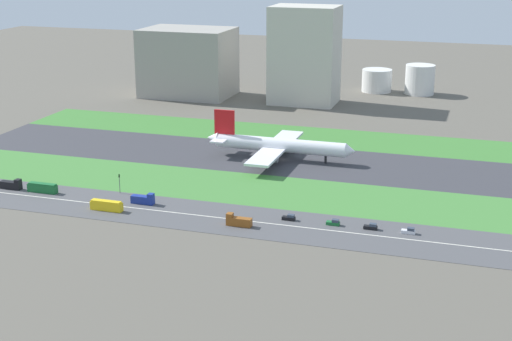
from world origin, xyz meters
The scene contains 21 objects.
ground_plane centered at (0.00, 0.00, 0.00)m, with size 800.00×800.00×0.00m, color #5B564C.
runway centered at (0.00, 0.00, 0.05)m, with size 280.00×46.00×0.10m, color #38383D.
grass_median_north centered at (0.00, 41.00, 0.05)m, with size 280.00×36.00×0.10m, color #3D7A33.
grass_median_south centered at (0.00, -41.00, 0.05)m, with size 280.00×36.00×0.10m, color #427F38.
highway centered at (0.00, -73.00, 0.05)m, with size 280.00×28.00×0.10m, color #4C4C4F.
highway_centerline centered at (0.00, -73.00, 0.11)m, with size 266.00×0.50×0.01m, color silver.
airliner centered at (-2.87, 0.00, 6.23)m, with size 65.00×56.00×19.70m.
truck_2 centered at (-86.56, -68.00, 1.67)m, with size 8.40×2.50×4.00m.
car_1 centered at (36.16, -68.00, 0.92)m, with size 4.40×1.80×2.00m.
bus_0 centered at (-41.45, -78.00, 1.82)m, with size 11.60×2.50×3.50m.
car_3 centered at (60.53, -68.00, 0.92)m, with size 4.40×1.80×2.00m.
truck_1 centered at (6.58, -78.00, 1.67)m, with size 8.40×2.50×4.00m.
truck_0 centered at (-32.28, -68.00, 1.67)m, with size 8.40×2.50×4.00m.
bus_1 centered at (-73.23, -68.00, 1.82)m, with size 11.60×2.50×3.50m.
car_2 centered at (48.48, -68.00, 0.92)m, with size 4.40×1.80×2.00m.
car_4 centered at (21.11, -68.00, 0.92)m, with size 4.40×1.80×2.00m.
traffic_light centered at (-45.68, -60.01, 4.29)m, with size 0.36×0.50×7.20m.
terminal_building centered at (-90.00, 114.00, 19.73)m, with size 51.31×36.85×39.47m, color #9E998E.
hangar_building centered at (-19.50, 114.00, 27.12)m, with size 36.77×26.95×54.24m, color beige.
fuel_tank_west centered at (14.91, 159.00, 6.80)m, with size 17.94×17.94×13.61m, color silver.
fuel_tank_centre centered at (40.59, 159.00, 8.81)m, with size 17.36×17.36×17.62m, color silver.
Camera 1 is at (80.95, -294.09, 90.23)m, focal length 52.63 mm.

